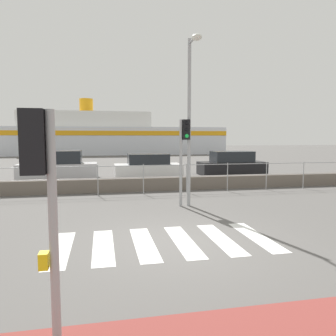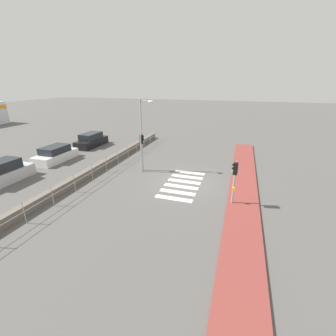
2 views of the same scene
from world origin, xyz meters
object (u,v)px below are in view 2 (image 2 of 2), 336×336
(traffic_light_far, at_px, (142,145))
(parked_car_silver, at_px, (0,174))
(parked_car_white, at_px, (56,155))
(streetlamp, at_px, (144,128))
(parked_car_black, at_px, (91,141))
(traffic_light_near, at_px, (235,175))

(traffic_light_far, bearing_deg, parked_car_silver, 121.07)
(parked_car_silver, bearing_deg, parked_car_white, 0.00)
(streetlamp, xyz_separation_m, parked_car_white, (-0.22, 8.80, -2.94))
(streetlamp, relative_size, parked_car_black, 1.36)
(traffic_light_far, xyz_separation_m, streetlamp, (0.19, -0.16, 1.35))
(traffic_light_far, bearing_deg, parked_car_white, 90.19)
(streetlamp, height_order, parked_car_black, streetlamp)
(traffic_light_far, height_order, parked_car_white, traffic_light_far)
(traffic_light_near, height_order, parked_car_black, traffic_light_near)
(traffic_light_far, distance_m, parked_car_black, 10.26)
(parked_car_silver, relative_size, parked_car_white, 1.09)
(parked_car_black, bearing_deg, parked_car_silver, 180.00)
(streetlamp, bearing_deg, parked_car_black, 59.75)
(traffic_light_near, distance_m, parked_car_black, 18.09)
(traffic_light_near, relative_size, parked_car_black, 0.64)
(streetlamp, distance_m, parked_car_silver, 10.70)
(parked_car_silver, xyz_separation_m, parked_car_black, (10.52, -0.00, -0.05))
(parked_car_silver, xyz_separation_m, parked_car_white, (5.18, 0.00, -0.10))
(traffic_light_near, height_order, traffic_light_far, traffic_light_far)
(traffic_light_far, height_order, parked_car_black, traffic_light_far)
(parked_car_black, bearing_deg, streetlamp, -120.25)
(traffic_light_near, height_order, parked_car_white, traffic_light_near)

